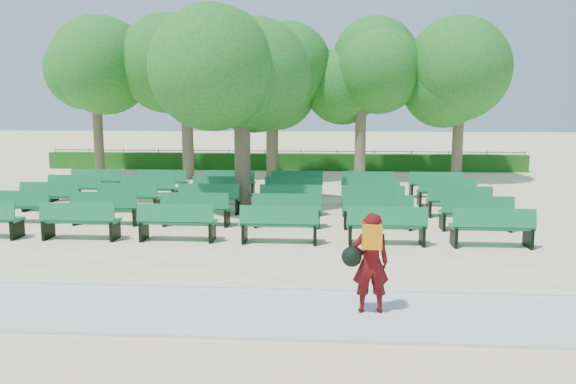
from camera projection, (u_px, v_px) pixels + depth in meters
name	position (u px, v px, depth m)	size (l,w,h in m)	color
ground	(244.00, 223.00, 16.85)	(120.00, 120.00, 0.00)	beige
paving	(179.00, 310.00, 9.55)	(30.00, 2.20, 0.06)	beige
curb	(195.00, 287.00, 10.68)	(30.00, 0.12, 0.10)	silver
hedge	(282.00, 162.00, 30.58)	(26.00, 0.70, 0.90)	#195315
fence	(283.00, 169.00, 31.04)	(26.00, 0.10, 1.02)	black
tree_line	(275.00, 179.00, 26.71)	(21.80, 6.80, 7.04)	#1F6D20
bench_array	(250.00, 211.00, 18.20)	(1.99, 0.63, 1.25)	#126C3C
tree_among	(242.00, 81.00, 17.88)	(4.56, 4.56, 6.32)	brown
person	(369.00, 261.00, 9.26)	(0.81, 0.50, 1.69)	#490A0B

